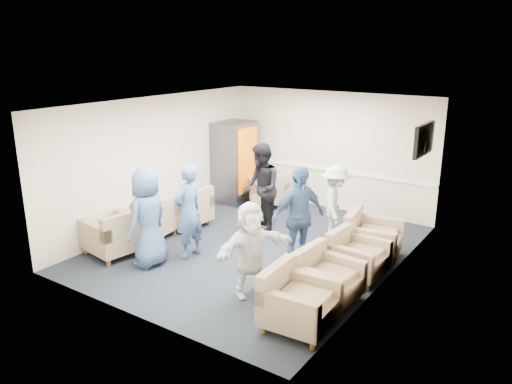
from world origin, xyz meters
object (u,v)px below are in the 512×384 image
Objects in this scene: armchair_right_far at (370,239)px; person_front_left at (148,217)px; armchair_left_mid at (151,221)px; armchair_right_midnear at (325,280)px; armchair_corner at (269,191)px; armchair_right_near at (296,303)px; person_back_left at (261,188)px; vending_machine at (235,162)px; person_mid_left at (188,211)px; person_front_right at (251,249)px; armchair_left_far at (186,210)px; armchair_right_midfar at (355,257)px; armchair_left_near at (116,236)px; person_mid_right at (298,217)px; person_back_right at (335,204)px.

person_front_left is at bearing 118.60° from armchair_right_far.
armchair_left_mid is 0.94× the size of armchair_right_far.
armchair_right_far reaches higher than armchair_right_midnear.
armchair_corner is (0.83, 3.03, 0.00)m from armchair_left_mid.
armchair_left_mid is at bearing 69.22° from armchair_right_near.
armchair_corner reaches higher than armchair_left_mid.
armchair_right_near is 3.71m from person_back_left.
vending_machine is 1.07× the size of person_back_left.
person_front_left is 1.00× the size of person_mid_left.
armchair_left_mid is at bearing -99.60° from person_mid_left.
person_back_left reaches higher than armchair_right_far.
person_front_right reaches higher than armchair_right_near.
person_back_left is (0.78, -1.50, 0.55)m from armchair_corner.
armchair_left_far is 0.92× the size of armchair_right_far.
person_front_right is (2.13, -3.82, 0.38)m from armchair_corner.
armchair_right_midfar is at bearing 112.18° from person_front_left.
person_mid_left is at bearing 66.90° from armchair_right_near.
person_mid_right reaches higher than armchair_left_near.
person_front_left is at bearing -75.62° from vending_machine.
armchair_left_far is 1.65m from person_mid_left.
person_front_left is at bearing 147.04° from person_mid_right.
armchair_left_near is 1.09× the size of armchair_left_far.
armchair_right_midfar is at bearing -166.92° from person_back_right.
armchair_right_midfar is at bearing -54.52° from person_mid_right.
vending_machine is at bearing 61.04° from armchair_right_far.
person_mid_left is 0.94× the size of person_back_left.
armchair_left_far is at bearing 84.74° from person_back_right.
armchair_left_near is 0.94m from person_front_left.
armchair_right_near is 0.64× the size of person_front_right.
armchair_right_far is (3.95, 1.51, 0.01)m from armchair_left_mid.
armchair_right_midfar is (4.03, 0.68, -0.02)m from armchair_left_mid.
person_back_right is 1.43m from person_mid_right.
person_back_left is 1.52m from person_back_right.
person_mid_left is (1.25, -0.26, 0.51)m from armchair_left_mid.
armchair_right_near is 2.76m from armchair_right_far.
armchair_right_midnear is 1.38m from person_mid_right.
person_front_left is (-3.05, -2.42, 0.50)m from armchair_right_far.
person_back_left is at bearing 159.29° from person_front_left.
armchair_right_near is 0.52× the size of person_back_left.
vending_machine is (-0.18, 3.87, 0.60)m from armchair_left_near.
armchair_right_midnear is at bearing 90.32° from person_mid_left.
armchair_left_far reaches higher than armchair_left_mid.
person_back_right is (2.25, -1.12, 0.40)m from armchair_corner.
person_front_right reaches higher than armchair_right_midfar.
person_back_left is at bearing 171.12° from person_mid_left.
vending_machine reaches higher than person_mid_right.
armchair_left_near is at bearing 109.04° from person_back_right.
person_mid_left is at bearing 47.82° from armchair_left_far.
armchair_right_far is 3.27m from person_mid_left.
armchair_left_far is 1.68m from person_back_left.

